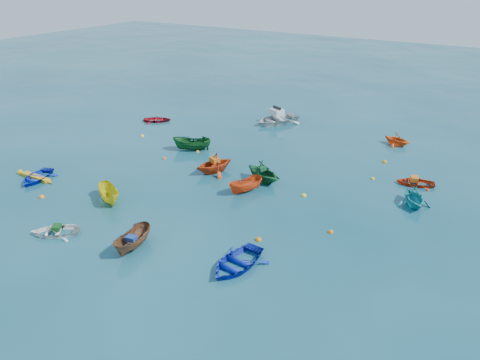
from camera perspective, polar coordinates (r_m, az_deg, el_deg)
The scene contains 31 objects.
ground at distance 30.30m, azimuth -4.97°, elevation -4.09°, with size 160.00×160.00×0.00m, color #0A3A4B.
dinghy_blue_sw at distance 37.92m, azimuth -23.50°, elevation 0.02°, with size 2.26×3.15×0.65m, color #0F29C5.
dinghy_white_near at distance 30.12m, azimuth -21.54°, elevation -6.13°, with size 2.00×2.79×0.58m, color white.
sampan_brown_mid at distance 27.40m, azimuth -12.79°, elevation -8.11°, with size 1.15×3.06×1.19m, color brown.
dinghy_blue_se at distance 25.28m, azimuth -0.43°, elevation -10.50°, with size 2.62×3.67×0.76m, color #0D23AD.
dinghy_orange_w at distance 36.12m, azimuth -3.15°, elevation 0.97°, with size 2.68×3.11×1.64m, color red.
sampan_yellow_mid at distance 32.93m, azimuth -15.56°, elevation -2.48°, with size 1.14×3.03×1.17m, color yellow.
dinghy_cyan_se at distance 33.25m, azimuth 20.30°, elevation -2.90°, with size 2.30×2.67×1.41m, color teal.
dinghy_red_nw at distance 48.65m, azimuth -10.02°, elevation 7.04°, with size 1.97×2.76×0.57m, color #A40D17.
sampan_orange_n at distance 33.00m, azimuth 0.71°, elevation -1.43°, with size 1.06×2.82×1.09m, color #CD4213.
dinghy_green_n at distance 34.61m, azimuth 2.75°, elevation -0.13°, with size 2.75×3.19×1.68m, color #124D23.
dinghy_red_ne at distance 36.36m, azimuth 20.54°, elevation -0.52°, with size 1.92×2.69×0.56m, color red.
dinghy_orange_far at distance 43.80m, azimuth 18.50°, elevation 4.08°, with size 2.09×2.42×1.27m, color #E65515.
sampan_green_far at distance 40.59m, azimuth -5.86°, elevation 3.65°, with size 1.23×3.26×1.26m, color #13511F.
kayak_yellow at distance 38.15m, azimuth -23.60°, elevation 0.15°, with size 0.50×3.45×0.34m, color #C99311, non-canonical shape.
motorboat_white at distance 47.65m, azimuth 4.48°, elevation 6.97°, with size 3.41×4.77×1.59m, color silver.
tarp_green_a at distance 29.88m, azimuth -21.48°, elevation -5.41°, with size 0.60×0.45×0.29m, color #114618.
tarp_blue_a at distance 26.92m, azimuth -13.12°, elevation -6.96°, with size 0.57×0.43×0.28m, color navy.
tarp_orange_a at distance 35.75m, azimuth -3.12°, elevation 2.45°, with size 0.75×0.56×0.36m, color #CA5B14.
tarp_green_b at distance 34.27m, azimuth 2.67°, elevation 1.42°, with size 0.63×0.48×0.31m, color #124825.
tarp_orange_b at distance 36.17m, azimuth 20.48°, elevation 0.14°, with size 0.69×0.52×0.33m, color orange.
buoy_or_a at distance 34.99m, azimuth -23.02°, elevation -1.96°, with size 0.38×0.38×0.38m, color orange.
buoy_ye_a at distance 33.46m, azimuth -15.25°, elevation -1.99°, with size 0.34×0.34×0.34m, color yellow.
buoy_or_b at distance 27.47m, azimuth 2.25°, elevation -7.34°, with size 0.39×0.39×0.39m, color #D2680B.
buoy_ye_b at distance 44.63m, azimuth -11.83°, elevation 5.24°, with size 0.36×0.36×0.36m, color yellow.
buoy_or_c at distance 39.07m, azimuth -9.22°, elevation 2.58°, with size 0.31×0.31×0.31m, color orange.
buoy_ye_c at distance 32.70m, azimuth 7.79°, elevation -1.94°, with size 0.35×0.35×0.35m, color yellow.
buoy_or_d at distance 28.70m, azimuth 11.00°, elevation -6.30°, with size 0.34×0.34×0.34m, color orange.
buoy_ye_d at distance 40.12m, azimuth -5.18°, elevation 3.42°, with size 0.30×0.30×0.30m, color gold.
buoy_or_e at distance 39.63m, azimuth 17.21°, elevation 2.08°, with size 0.39×0.39×0.39m, color orange.
buoy_ye_e at distance 36.28m, azimuth 15.87°, elevation 0.11°, with size 0.32×0.32×0.32m, color gold.
Camera 1 is at (16.05, -21.10, 14.68)m, focal length 35.00 mm.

